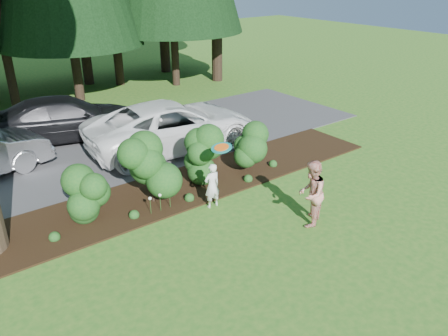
% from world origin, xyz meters
% --- Properties ---
extents(ground, '(80.00, 80.00, 0.00)m').
position_xyz_m(ground, '(0.00, 0.00, 0.00)').
color(ground, '#26601B').
rests_on(ground, ground).
extents(mulch_bed, '(16.00, 2.50, 0.05)m').
position_xyz_m(mulch_bed, '(0.00, 3.25, 0.03)').
color(mulch_bed, black).
rests_on(mulch_bed, ground).
extents(driveway, '(22.00, 6.00, 0.03)m').
position_xyz_m(driveway, '(0.00, 7.50, 0.01)').
color(driveway, '#38383A').
rests_on(driveway, ground).
extents(shrub_row, '(6.53, 1.60, 1.61)m').
position_xyz_m(shrub_row, '(0.77, 3.14, 0.81)').
color(shrub_row, '#154619').
rests_on(shrub_row, ground).
extents(lily_cluster, '(0.69, 0.09, 0.57)m').
position_xyz_m(lily_cluster, '(-0.30, 2.40, 0.50)').
color(lily_cluster, '#154619').
rests_on(lily_cluster, ground).
extents(car_white_suv, '(6.49, 3.41, 1.74)m').
position_xyz_m(car_white_suv, '(2.37, 6.15, 0.90)').
color(car_white_suv, white).
rests_on(car_white_suv, driveway).
extents(car_dark_suv, '(5.95, 3.43, 1.62)m').
position_xyz_m(car_dark_suv, '(-0.35, 9.49, 0.84)').
color(car_dark_suv, black).
rests_on(car_dark_suv, driveway).
extents(child, '(0.48, 0.32, 1.30)m').
position_xyz_m(child, '(1.01, 1.80, 0.65)').
color(child, silver).
rests_on(child, ground).
extents(adult, '(1.08, 1.02, 1.77)m').
position_xyz_m(adult, '(2.49, -0.46, 0.89)').
color(adult, '#B62A18').
rests_on(adult, ground).
extents(frisbee, '(0.56, 0.56, 0.16)m').
position_xyz_m(frisbee, '(1.25, 1.69, 1.75)').
color(frisbee, '#167C79').
rests_on(frisbee, ground).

